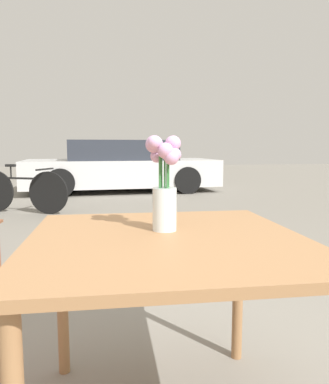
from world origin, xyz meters
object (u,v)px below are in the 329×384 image
at_px(flower_vase, 164,187).
at_px(bicycle, 21,191).
at_px(table_front, 167,262).
at_px(parked_car, 121,167).

height_order(flower_vase, bicycle, flower_vase).
bearing_deg(table_front, bicycle, 106.27).
xyz_separation_m(bicycle, parked_car, (1.73, 2.76, 0.23)).
relative_size(table_front, parked_car, 0.22).
distance_m(bicycle, parked_car, 3.27).
height_order(table_front, parked_car, parked_car).
relative_size(flower_vase, parked_car, 0.08).
height_order(table_front, bicycle, bicycle).
distance_m(table_front, flower_vase, 0.27).
relative_size(table_front, flower_vase, 2.86).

